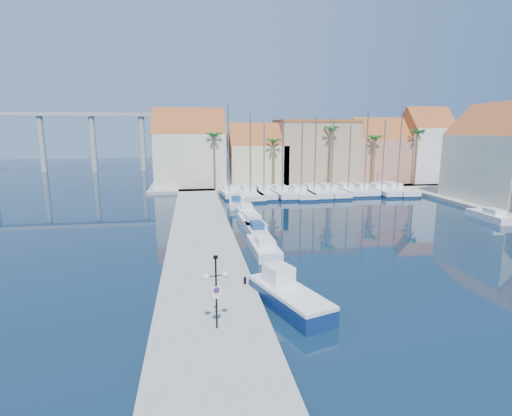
{
  "coord_description": "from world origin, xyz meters",
  "views": [
    {
      "loc": [
        -9.73,
        -24.38,
        10.15
      ],
      "look_at": [
        -3.91,
        11.76,
        3.0
      ],
      "focal_mm": 28.0,
      "sensor_mm": 36.0,
      "label": 1
    }
  ],
  "objects": [
    {
      "name": "sailboat_4",
      "position": [
        6.88,
        35.44,
        0.56
      ],
      "size": [
        3.04,
        10.7,
        11.4
      ],
      "rotation": [
        0.0,
        0.0,
        -0.02
      ],
      "color": "white",
      "rests_on": "ground"
    },
    {
      "name": "sailboat_9",
      "position": [
        20.32,
        35.7,
        0.57
      ],
      "size": [
        2.74,
        9.95,
        11.61
      ],
      "rotation": [
        0.0,
        0.0,
        -0.01
      ],
      "color": "white",
      "rests_on": "ground"
    },
    {
      "name": "motorboat_west_0",
      "position": [
        -3.95,
        7.46,
        0.51
      ],
      "size": [
        2.09,
        6.21,
        1.4
      ],
      "rotation": [
        0.0,
        0.0,
        0.02
      ],
      "color": "white",
      "rests_on": "ground"
    },
    {
      "name": "bollard",
      "position": [
        -6.6,
        -0.5,
        0.73
      ],
      "size": [
        0.18,
        0.18,
        0.46
      ],
      "primitive_type": "cylinder",
      "color": "black",
      "rests_on": "quay_west"
    },
    {
      "name": "sailboat_10",
      "position": [
        23.15,
        35.94,
        0.59
      ],
      "size": [
        3.15,
        11.07,
        13.97
      ],
      "rotation": [
        0.0,
        0.0,
        -0.02
      ],
      "color": "white",
      "rests_on": "ground"
    },
    {
      "name": "sailboat_3",
      "position": [
        3.97,
        35.9,
        0.57
      ],
      "size": [
        3.13,
        10.33,
        11.96
      ],
      "rotation": [
        0.0,
        0.0,
        0.04
      ],
      "color": "white",
      "rests_on": "ground"
    },
    {
      "name": "viaduct",
      "position": [
        -39.07,
        82.0,
        10.25
      ],
      "size": [
        48.0,
        2.2,
        14.45
      ],
      "color": "#9E9E99",
      "rests_on": "ground"
    },
    {
      "name": "palm_2",
      "position": [
        14.0,
        42.0,
        10.02
      ],
      "size": [
        2.6,
        2.6,
        11.15
      ],
      "color": "brown",
      "rests_on": "shore_north"
    },
    {
      "name": "sailboat_2",
      "position": [
        1.1,
        35.85,
        0.57
      ],
      "size": [
        2.73,
        9.69,
        11.21
      ],
      "rotation": [
        0.0,
        0.0,
        0.02
      ],
      "color": "white",
      "rests_on": "ground"
    },
    {
      "name": "motorboat_west_6",
      "position": [
        -3.06,
        37.73,
        0.51
      ],
      "size": [
        1.99,
        5.54,
        1.4
      ],
      "rotation": [
        0.0,
        0.0,
        -0.04
      ],
      "color": "white",
      "rests_on": "ground"
    },
    {
      "name": "palm_3",
      "position": [
        22.0,
        42.0,
        8.61
      ],
      "size": [
        2.6,
        2.6,
        9.65
      ],
      "color": "brown",
      "rests_on": "shore_north"
    },
    {
      "name": "fishing_boat",
      "position": [
        -4.44,
        -3.22,
        0.74
      ],
      "size": [
        4.01,
        6.67,
        2.21
      ],
      "rotation": [
        0.0,
        0.0,
        0.32
      ],
      "color": "navy",
      "rests_on": "ground"
    },
    {
      "name": "building_1",
      "position": [
        2.0,
        47.0,
        5.3
      ],
      "size": [
        10.3,
        8.0,
        11.0
      ],
      "color": "#C8B88D",
      "rests_on": "shore_north"
    },
    {
      "name": "motorboat_east_1",
      "position": [
        24.0,
        15.56,
        0.51
      ],
      "size": [
        2.1,
        6.1,
        1.4
      ],
      "rotation": [
        0.0,
        0.0,
        -0.03
      ],
      "color": "white",
      "rests_on": "ground"
    },
    {
      "name": "building_0",
      "position": [
        -10.0,
        47.0,
        6.52
      ],
      "size": [
        12.3,
        9.0,
        13.5
      ],
      "color": "beige",
      "rests_on": "shore_north"
    },
    {
      "name": "motorboat_west_1",
      "position": [
        -3.65,
        13.25,
        0.51
      ],
      "size": [
        1.74,
        5.22,
        1.4
      ],
      "rotation": [
        0.0,
        0.0,
        0.01
      ],
      "color": "white",
      "rests_on": "ground"
    },
    {
      "name": "palm_1",
      "position": [
        4.0,
        42.0,
        8.14
      ],
      "size": [
        2.6,
        2.6,
        9.15
      ],
      "color": "brown",
      "rests_on": "shore_north"
    },
    {
      "name": "sailboat_6",
      "position": [
        11.98,
        36.08,
        0.57
      ],
      "size": [
        3.27,
        11.04,
        12.02
      ],
      "rotation": [
        0.0,
        0.0,
        0.03
      ],
      "color": "white",
      "rests_on": "ground"
    },
    {
      "name": "ground",
      "position": [
        0.0,
        0.0,
        0.0
      ],
      "size": [
        260.0,
        260.0,
        0.0
      ],
      "primitive_type": "plane",
      "color": "black",
      "rests_on": "ground"
    },
    {
      "name": "palm_0",
      "position": [
        -6.0,
        42.0,
        9.08
      ],
      "size": [
        2.6,
        2.6,
        10.15
      ],
      "color": "brown",
      "rests_on": "shore_north"
    },
    {
      "name": "motorboat_west_3",
      "position": [
        -3.37,
        23.16,
        0.51
      ],
      "size": [
        2.02,
        6.21,
        1.4
      ],
      "rotation": [
        0.0,
        0.0,
        -0.01
      ],
      "color": "white",
      "rests_on": "ground"
    },
    {
      "name": "motorboat_west_5",
      "position": [
        -3.04,
        33.11,
        0.51
      ],
      "size": [
        1.9,
        5.85,
        1.4
      ],
      "rotation": [
        0.0,
        0.0,
        -0.01
      ],
      "color": "white",
      "rests_on": "ground"
    },
    {
      "name": "sailboat_7",
      "position": [
        14.99,
        36.55,
        0.57
      ],
      "size": [
        3.03,
        9.62,
        11.04
      ],
      "rotation": [
        0.0,
        0.0,
        0.06
      ],
      "color": "white",
      "rests_on": "ground"
    },
    {
      "name": "motorboat_west_4",
      "position": [
        -3.96,
        28.6,
        0.51
      ],
      "size": [
        2.2,
        5.54,
        1.4
      ],
      "rotation": [
        0.0,
        0.0,
        -0.09
      ],
      "color": "white",
      "rests_on": "ground"
    },
    {
      "name": "building_6",
      "position": [
        32.0,
        24.0,
        6.52
      ],
      "size": [
        9.0,
        14.3,
        13.5
      ],
      "color": "beige",
      "rests_on": "shore_east"
    },
    {
      "name": "sailboat_1",
      "position": [
        -1.06,
        35.69,
        0.57
      ],
      "size": [
        3.47,
        11.13,
        12.52
      ],
      "rotation": [
        0.0,
        0.0,
        0.05
      ],
      "color": "white",
      "rests_on": "ground"
    },
    {
      "name": "building_3",
      "position": [
        25.0,
        47.0,
        5.86
      ],
      "size": [
        10.3,
        8.0,
        12.0
      ],
      "color": "#B5735C",
      "rests_on": "shore_north"
    },
    {
      "name": "sailboat_5",
      "position": [
        9.22,
        36.14,
        0.57
      ],
      "size": [
        3.22,
        11.38,
        12.3
      ],
      "rotation": [
        0.0,
        0.0,
        -0.02
      ],
      "color": "white",
      "rests_on": "ground"
    },
    {
      "name": "sailboat_8",
      "position": [
        17.63,
        36.13,
        0.63
      ],
      "size": [
        2.34,
        8.48,
        13.21
      ],
      "rotation": [
        0.0,
        0.0,
        -0.01
      ],
      "color": "white",
      "rests_on": "ground"
    },
    {
      "name": "quay_west",
      "position": [
        -9.0,
        13.5,
        0.25
      ],
      "size": [
        6.0,
        77.0,
        0.5
      ],
      "primitive_type": "cube",
      "color": "gray",
      "rests_on": "ground"
    },
    {
      "name": "sailboat_0",
      "position": [
        -4.19,
        36.84,
        0.65
      ],
      "size": [
        2.62,
        8.4,
        13.86
      ],
      "rotation": [
        0.0,
        0.0,
        0.05
      ],
      "color": "white",
      "rests_on": "ground"
    },
    {
      "name": "shore_north",
      "position": [
        10.0,
        48.0,
        0.25
      ],
      "size": [
        54.0,
        16.0,
        0.5
      ],
      "primitive_type": "cube",
      "color": "gray",
      "rests_on": "ground"
    },
    {
      "name": "lamp_post",
      "position": [
        -8.74,
        -6.03,
        2.98
      ],
      "size": [
        1.26,
        0.53,
        3.77
      ],
      "rotation": [
        0.0,
        0.0,
        0.21
      ],
      "color": "black",
      "rests_on": "quay_west"
    },
    {
      "name": "building_4",
      "position": [
        34.0,
        46.0,
        6.97
      ],
      "size": [
        8.3,
        8.0,
        14.0
      ],
      "color": "white",
      "rests_on": "shore_north"
    },
    {
      "name": "palm_4",
      "position": [
        30.0,
        42.0,
        9.55
      ],
      "size": [
        2.6,
        2.6,
        10.65
      ],
      "color": "brown",
      "rests_on": "shore_north"
    },
    {
      "name": "motorboat_west_2",
      "position": [
        -3.56,
        17.12,
        0.51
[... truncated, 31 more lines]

